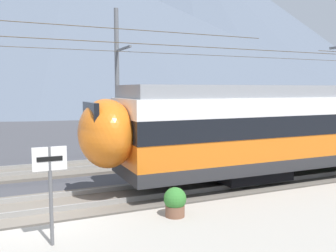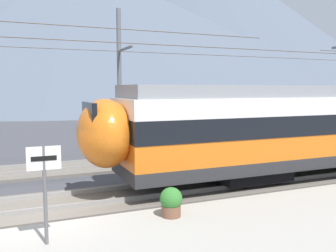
% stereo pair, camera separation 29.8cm
% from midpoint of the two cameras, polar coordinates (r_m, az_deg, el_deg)
% --- Properties ---
extents(ground_plane, '(400.00, 400.00, 0.00)m').
position_cam_midpoint_polar(ground_plane, '(10.77, -19.20, -14.66)').
color(ground_plane, '#424247').
extents(track_near, '(120.00, 3.00, 0.28)m').
position_cam_midpoint_polar(track_near, '(12.12, -19.65, -12.01)').
color(track_near, '#6B6359').
rests_on(track_near, ground).
extents(track_far, '(120.00, 3.00, 0.28)m').
position_cam_midpoint_polar(track_far, '(17.26, -20.61, -6.73)').
color(track_far, '#6B6359').
rests_on(track_far, ground).
extents(catenary_mast_far_side, '(38.55, 2.54, 7.96)m').
position_cam_midpoint_polar(catenary_mast_far_side, '(19.67, -7.12, 7.04)').
color(catenary_mast_far_side, slate).
rests_on(catenary_mast_far_side, ground).
extents(platform_sign, '(0.70, 0.08, 2.14)m').
position_cam_midpoint_polar(platform_sign, '(8.12, -17.91, -7.04)').
color(platform_sign, '#59595B').
rests_on(platform_sign, platform_slab).
extents(potted_plant_platform_edge, '(0.60, 0.60, 0.78)m').
position_cam_midpoint_polar(potted_plant_platform_edge, '(9.69, 1.39, -11.73)').
color(potted_plant_platform_edge, brown).
rests_on(potted_plant_platform_edge, platform_slab).
extents(mountain_central_peak, '(219.92, 219.92, 54.77)m').
position_cam_midpoint_polar(mountain_central_peak, '(155.72, -13.89, 14.43)').
color(mountain_central_peak, '#515B6B').
rests_on(mountain_central_peak, ground).
extents(mountain_right_ridge, '(216.08, 216.08, 87.25)m').
position_cam_midpoint_polar(mountain_right_ridge, '(212.42, 3.43, 16.67)').
color(mountain_right_ridge, '#515B6B').
rests_on(mountain_right_ridge, ground).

